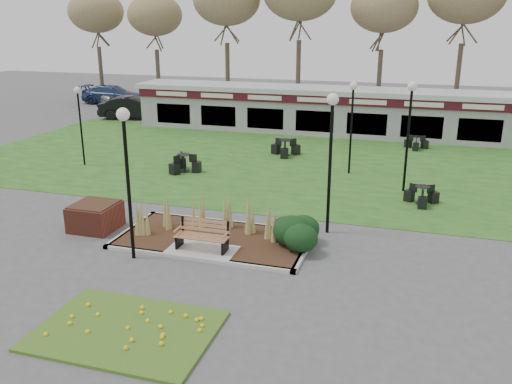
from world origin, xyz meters
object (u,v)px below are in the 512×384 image
(lamp_post_near_right, at_px, (331,133))
(bistro_set_d, at_px, (416,145))
(lamp_post_far_right, at_px, (352,108))
(bistro_set_c, at_px, (422,198))
(bistro_set_a, at_px, (285,150))
(car_blue, at_px, (113,95))
(lamp_post_mid_right, at_px, (410,113))
(lamp_post_near_left, at_px, (126,151))
(car_black, at_px, (133,108))
(brick_planter, at_px, (95,216))
(food_pavilion, at_px, (319,110))
(car_silver, at_px, (102,95))
(park_bench, at_px, (203,235))
(bistro_set_b, at_px, (184,166))
(lamp_post_far_left, at_px, (79,109))

(lamp_post_near_right, distance_m, bistro_set_d, 14.57)
(lamp_post_far_right, distance_m, bistro_set_c, 5.78)
(bistro_set_a, xyz_separation_m, car_blue, (-18.78, 13.69, 0.48))
(lamp_post_mid_right, xyz_separation_m, bistro_set_a, (-6.41, 4.63, -3.10))
(bistro_set_a, bearing_deg, lamp_post_near_left, -95.45)
(lamp_post_near_left, height_order, car_black, lamp_post_near_left)
(lamp_post_near_left, distance_m, lamp_post_near_right, 6.65)
(bistro_set_a, bearing_deg, brick_planter, -107.30)
(lamp_post_near_right, bearing_deg, car_blue, 133.66)
(lamp_post_mid_right, distance_m, bistro_set_c, 3.60)
(food_pavilion, xyz_separation_m, car_silver, (-20.42, 7.04, -0.75))
(park_bench, distance_m, bistro_set_b, 9.60)
(bistro_set_c, bearing_deg, bistro_set_d, 92.44)
(food_pavilion, distance_m, car_blue, 20.60)
(bistro_set_a, xyz_separation_m, car_silver, (-19.85, 13.69, 0.42))
(car_silver, bearing_deg, bistro_set_a, -103.18)
(car_blue, bearing_deg, bistro_set_a, -128.40)
(lamp_post_near_right, relative_size, bistro_set_c, 3.46)
(bistro_set_d, xyz_separation_m, car_blue, (-25.53, 10.00, 0.53))
(lamp_post_far_left, distance_m, car_black, 13.40)
(lamp_post_far_right, bearing_deg, car_silver, 145.53)
(lamp_post_mid_right, xyz_separation_m, car_silver, (-26.26, 18.31, -2.68))
(lamp_post_far_right, xyz_separation_m, bistro_set_c, (3.39, -3.67, -2.90))
(park_bench, height_order, bistro_set_b, park_bench)
(brick_planter, bearing_deg, bistro_set_a, 72.70)
(food_pavilion, height_order, lamp_post_near_left, lamp_post_near_left)
(food_pavilion, xyz_separation_m, lamp_post_near_right, (3.50, -16.91, 2.05))
(lamp_post_near_right, height_order, lamp_post_mid_right, lamp_post_near_right)
(brick_planter, bearing_deg, bistro_set_b, 90.53)
(park_bench, xyz_separation_m, lamp_post_far_right, (3.21, 10.53, 2.58))
(brick_planter, bearing_deg, car_black, 115.68)
(food_pavilion, xyz_separation_m, lamp_post_far_left, (-9.85, -11.53, 1.40))
(park_bench, xyz_separation_m, lamp_post_far_left, (-9.85, 8.19, 2.29))
(lamp_post_mid_right, bearing_deg, bistro_set_c, -64.21)
(bistro_set_b, bearing_deg, bistro_set_a, 49.47)
(lamp_post_near_left, distance_m, lamp_post_far_right, 12.66)
(lamp_post_near_left, xyz_separation_m, bistro_set_c, (8.52, 7.91, -3.15))
(food_pavilion, height_order, car_silver, food_pavilion)
(park_bench, distance_m, lamp_post_far_right, 11.31)
(brick_planter, xyz_separation_m, car_black, (-9.62, 20.00, 0.34))
(lamp_post_near_left, distance_m, lamp_post_mid_right, 12.25)
(lamp_post_near_right, xyz_separation_m, bistro_set_a, (-4.07, 10.26, -3.22))
(lamp_post_mid_right, distance_m, lamp_post_far_left, 15.70)
(lamp_post_far_left, bearing_deg, car_black, 108.36)
(lamp_post_far_right, bearing_deg, bistro_set_a, 146.15)
(food_pavilion, height_order, bistro_set_d, food_pavilion)
(lamp_post_near_right, relative_size, car_black, 0.98)
(car_blue, bearing_deg, lamp_post_far_right, -128.04)
(lamp_post_near_left, relative_size, bistro_set_c, 3.36)
(food_pavilion, relative_size, bistro_set_b, 15.31)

